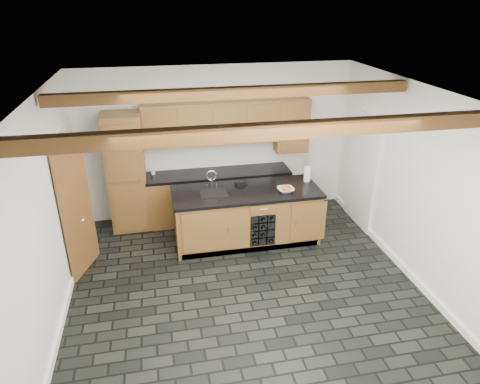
% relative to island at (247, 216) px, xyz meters
% --- Properties ---
extents(ground, '(5.00, 5.00, 0.00)m').
position_rel_island_xyz_m(ground, '(-0.31, -1.28, -0.46)').
color(ground, black).
rests_on(ground, ground).
extents(room_shell, '(5.01, 5.00, 5.00)m').
position_rel_island_xyz_m(room_shell, '(-0.39, -0.75, 1.06)').
color(room_shell, white).
rests_on(room_shell, ground).
extents(back_cabinetry, '(3.65, 0.62, 2.20)m').
position_rel_island_xyz_m(back_cabinetry, '(-0.68, 0.95, 0.51)').
color(back_cabinetry, brown).
rests_on(back_cabinetry, ground).
extents(island, '(2.48, 0.96, 0.93)m').
position_rel_island_xyz_m(island, '(0.00, 0.00, 0.00)').
color(island, brown).
rests_on(island, ground).
extents(faucet, '(0.45, 0.40, 0.34)m').
position_rel_island_xyz_m(faucet, '(-0.56, 0.05, 0.50)').
color(faucet, black).
rests_on(faucet, island).
extents(kitchen_scale, '(0.23, 0.19, 0.06)m').
position_rel_island_xyz_m(kitchen_scale, '(-0.04, 0.28, 0.50)').
color(kitchen_scale, black).
rests_on(kitchen_scale, island).
extents(fruit_bowl, '(0.28, 0.28, 0.07)m').
position_rel_island_xyz_m(fruit_bowl, '(0.62, -0.16, 0.50)').
color(fruit_bowl, silver).
rests_on(fruit_bowl, island).
extents(fruit_cluster, '(0.16, 0.17, 0.07)m').
position_rel_island_xyz_m(fruit_cluster, '(0.62, -0.16, 0.53)').
color(fruit_cluster, red).
rests_on(fruit_cluster, fruit_bowl).
extents(paper_towel, '(0.12, 0.12, 0.27)m').
position_rel_island_xyz_m(paper_towel, '(1.11, 0.19, 0.60)').
color(paper_towel, white).
rests_on(paper_towel, island).
extents(mug, '(0.10, 0.10, 0.09)m').
position_rel_island_xyz_m(mug, '(-1.51, 1.03, 0.51)').
color(mug, white).
rests_on(mug, back_cabinetry).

